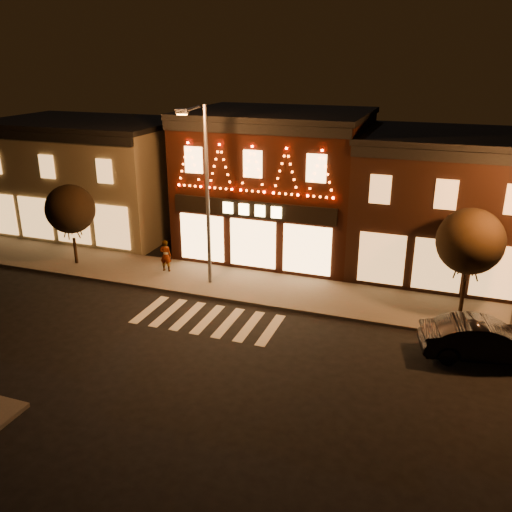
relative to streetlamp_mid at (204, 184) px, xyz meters
The scene contains 10 objects.
ground 9.29m from the streetlamp_mid, 78.01° to the right, with size 120.00×120.00×0.00m, color black.
sidewalk_far 6.44m from the streetlamp_mid, ahead, with size 44.00×4.00×0.15m, color #47423D.
building_left 13.31m from the streetlamp_mid, 150.02° to the left, with size 12.20×8.28×7.30m.
building_pulp 6.87m from the streetlamp_mid, 76.57° to the left, with size 10.20×8.34×8.30m.
building_right_a 12.99m from the streetlamp_mid, 30.77° to the left, with size 9.20×8.28×7.50m.
streetlamp_mid is the anchor object (origin of this frame).
tree_left 8.50m from the streetlamp_mid, behind, with size 2.69×2.69×4.50m.
tree_right 12.48m from the streetlamp_mid, ahead, with size 2.94×2.94×4.91m.
dark_sedan 14.19m from the streetlamp_mid, 11.83° to the right, with size 1.68×4.82×1.59m, color black.
pedestrian 5.29m from the streetlamp_mid, 162.75° to the left, with size 0.64×0.42×1.76m, color gray.
Camera 1 is at (9.56, -16.14, 11.31)m, focal length 38.37 mm.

